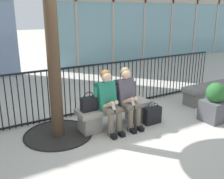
# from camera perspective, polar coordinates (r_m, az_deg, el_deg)

# --- Properties ---
(ground_plane) EXTENTS (60.00, 60.00, 0.00)m
(ground_plane) POSITION_cam_1_polar(r_m,az_deg,el_deg) (5.36, 0.55, -7.95)
(ground_plane) COLOR #B2ADA3
(stone_bench) EXTENTS (1.60, 0.44, 0.45)m
(stone_bench) POSITION_cam_1_polar(r_m,az_deg,el_deg) (5.26, 0.56, -5.27)
(stone_bench) COLOR gray
(stone_bench) RESTS_ON ground
(seated_person_with_phone) EXTENTS (0.52, 0.66, 1.21)m
(seated_person_with_phone) POSITION_cam_1_polar(r_m,az_deg,el_deg) (4.91, -0.85, -2.17)
(seated_person_with_phone) COLOR #6B6051
(seated_person_with_phone) RESTS_ON ground
(seated_person_companion) EXTENTS (0.52, 0.66, 1.21)m
(seated_person_companion) POSITION_cam_1_polar(r_m,az_deg,el_deg) (5.14, 3.44, -1.33)
(seated_person_companion) COLOR #6B6051
(seated_person_companion) RESTS_ON ground
(handbag_on_bench) EXTENTS (0.30, 0.16, 0.37)m
(handbag_on_bench) POSITION_cam_1_polar(r_m,az_deg,el_deg) (4.87, -5.20, -3.16)
(handbag_on_bench) COLOR black
(handbag_on_bench) RESTS_ON stone_bench
(shopping_bag) EXTENTS (0.38, 0.14, 0.47)m
(shopping_bag) POSITION_cam_1_polar(r_m,az_deg,el_deg) (5.44, 9.01, -5.68)
(shopping_bag) COLOR black
(shopping_bag) RESTS_ON ground
(plaza_railing) EXTENTS (7.40, 0.04, 1.13)m
(plaza_railing) POSITION_cam_1_polar(r_m,az_deg,el_deg) (5.90, -4.02, 0.31)
(plaza_railing) COLOR black
(plaza_railing) RESTS_ON ground
(stone_bench_far) EXTENTS (1.60, 0.44, 0.45)m
(stone_bench_far) POSITION_cam_1_polar(r_m,az_deg,el_deg) (7.11, 20.76, -0.40)
(stone_bench_far) COLOR slate
(stone_bench_far) RESTS_ON ground
(planter) EXTENTS (0.46, 0.46, 0.85)m
(planter) POSITION_cam_1_polar(r_m,az_deg,el_deg) (5.85, 21.81, -2.92)
(planter) COLOR #4C4C51
(planter) RESTS_ON ground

